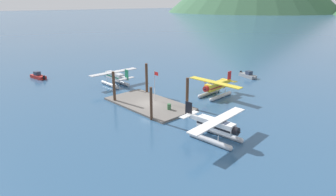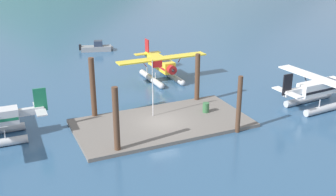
% 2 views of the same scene
% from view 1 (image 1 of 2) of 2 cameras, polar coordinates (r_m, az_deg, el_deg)
% --- Properties ---
extents(ground_plane, '(1200.00, 1200.00, 0.00)m').
position_cam_1_polar(ground_plane, '(46.54, -3.85, -1.32)').
color(ground_plane, '#2D5175').
extents(dock_platform, '(14.68, 7.59, 0.30)m').
position_cam_1_polar(dock_platform, '(46.49, -3.86, -1.15)').
color(dock_platform, '#66605B').
rests_on(dock_platform, ground).
extents(piling_near_left, '(0.46, 0.46, 5.16)m').
position_cam_1_polar(piling_near_left, '(47.76, -10.74, 2.17)').
color(piling_near_left, '#4C3323').
rests_on(piling_near_left, ground).
extents(piling_near_right, '(0.39, 0.39, 4.80)m').
position_cam_1_polar(piling_near_right, '(39.78, -3.38, -1.15)').
color(piling_near_right, '#4C3323').
rests_on(piling_near_right, ground).
extents(piling_far_left, '(0.47, 0.47, 5.54)m').
position_cam_1_polar(piling_far_left, '(51.56, -4.30, 3.88)').
color(piling_far_left, '#4C3323').
rests_on(piling_far_left, ground).
extents(piling_far_right, '(0.47, 0.47, 4.84)m').
position_cam_1_polar(piling_far_right, '(44.52, 3.86, 1.03)').
color(piling_far_right, '#4C3323').
rests_on(piling_far_right, ground).
extents(flagpole, '(0.95, 0.10, 5.11)m').
position_cam_1_polar(flagpole, '(46.46, -2.59, 3.24)').
color(flagpole, silver).
rests_on(flagpole, dock_platform).
extents(fuel_drum, '(0.62, 0.62, 0.88)m').
position_cam_1_polar(fuel_drum, '(43.41, 0.23, -1.74)').
color(fuel_drum, '#33663D').
rests_on(fuel_drum, dock_platform).
extents(mooring_buoy, '(0.64, 0.64, 0.64)m').
position_cam_1_polar(mooring_buoy, '(60.53, -9.61, 3.49)').
color(mooring_buoy, orange).
rests_on(mooring_buoy, ground).
extents(seaplane_silver_port_fwd, '(7.98, 10.43, 3.84)m').
position_cam_1_polar(seaplane_silver_port_fwd, '(58.10, -10.57, 4.08)').
color(seaplane_silver_port_fwd, '#B7BABF').
rests_on(seaplane_silver_port_fwd, ground).
extents(seaplane_yellow_bow_right, '(10.42, 7.98, 3.84)m').
position_cam_1_polar(seaplane_yellow_bow_right, '(50.73, 9.43, 2.03)').
color(seaplane_yellow_bow_right, '#B7BABF').
rests_on(seaplane_yellow_bow_right, ground).
extents(seaplane_white_stbd_aft, '(7.97, 10.47, 3.84)m').
position_cam_1_polar(seaplane_white_stbd_aft, '(34.80, 9.55, -5.84)').
color(seaplane_white_stbd_aft, '#B7BABF').
rests_on(seaplane_white_stbd_aft, ground).
extents(boat_grey_open_north, '(4.76, 2.61, 1.50)m').
position_cam_1_polar(boat_grey_open_north, '(65.66, 15.72, 4.39)').
color(boat_grey_open_north, gray).
rests_on(boat_grey_open_north, ground).
extents(boat_red_open_sw, '(4.86, 2.15, 1.50)m').
position_cam_1_polar(boat_red_open_sw, '(68.67, -24.56, 3.99)').
color(boat_red_open_sw, '#B2231E').
rests_on(boat_red_open_sw, ground).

